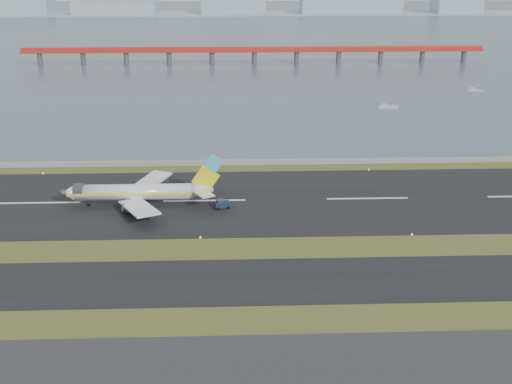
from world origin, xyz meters
TOP-DOWN VIEW (x-y plane):
  - ground at (0.00, 0.00)m, footprint 1000.00×1000.00m
  - taxiway_strip at (0.00, -12.00)m, footprint 1000.00×18.00m
  - runway_strip at (0.00, 30.00)m, footprint 1000.00×45.00m
  - seawall at (0.00, 60.00)m, footprint 1000.00×2.50m
  - bay_water at (0.00, 460.00)m, footprint 1400.00×800.00m
  - red_pier at (20.00, 250.00)m, footprint 260.00×5.00m
  - far_shoreline at (13.62, 620.00)m, footprint 1400.00×80.00m
  - airliner at (-14.88, 27.39)m, footprint 38.52×32.89m
  - pushback_tug at (4.33, 24.79)m, footprint 3.95×2.83m
  - workboat_near at (68.57, 131.54)m, footprint 8.09×3.14m
  - workboat_far at (116.00, 165.17)m, footprint 7.43×3.85m

SIDE VIEW (x-z plane):
  - ground at x=0.00m, z-range 0.00..0.00m
  - bay_water at x=0.00m, z-range -0.65..0.65m
  - taxiway_strip at x=0.00m, z-range 0.00..0.10m
  - runway_strip at x=0.00m, z-range 0.00..0.10m
  - seawall at x=0.00m, z-range 0.00..1.00m
  - workboat_far at x=116.00m, z-range -0.32..1.41m
  - workboat_near at x=68.57m, z-range -0.35..1.57m
  - pushback_tug at x=4.33m, z-range -0.03..2.26m
  - airliner at x=-14.88m, z-range -2.94..9.86m
  - far_shoreline at x=13.62m, z-range -24.18..36.32m
  - red_pier at x=20.00m, z-range 2.18..12.38m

